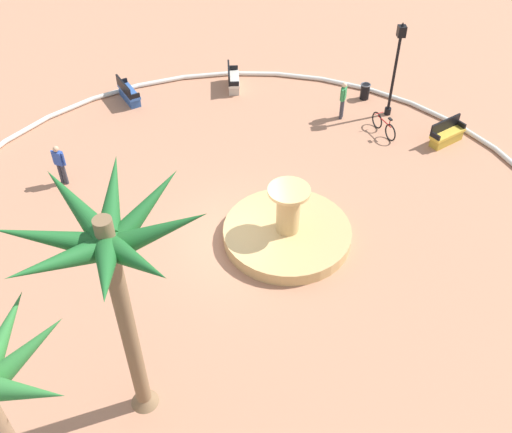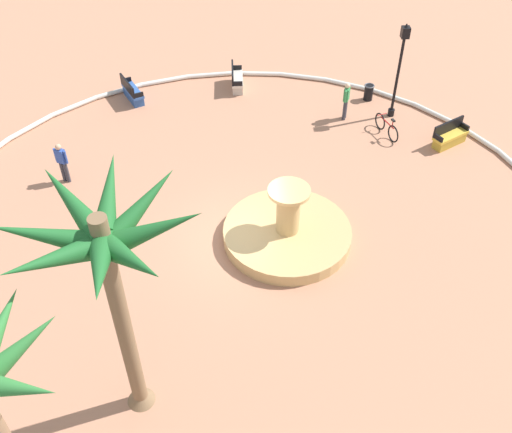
{
  "view_description": "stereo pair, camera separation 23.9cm",
  "coord_description": "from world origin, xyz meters",
  "px_view_note": "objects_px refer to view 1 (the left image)",
  "views": [
    {
      "loc": [
        0.58,
        14.15,
        13.84
      ],
      "look_at": [
        -0.44,
        0.03,
        1.0
      ],
      "focal_mm": 41.22,
      "sensor_mm": 36.0,
      "label": 1
    },
    {
      "loc": [
        0.35,
        14.17,
        13.84
      ],
      "look_at": [
        -0.44,
        0.03,
        1.0
      ],
      "focal_mm": 41.22,
      "sensor_mm": 36.0,
      "label": 2
    }
  ],
  "objects_px": {
    "bench_east": "(129,94)",
    "bicycle_red_frame": "(384,126)",
    "lamppost": "(396,63)",
    "palm_tree_near_fountain": "(111,257)",
    "trash_bin": "(365,91)",
    "bench_west": "(446,135)",
    "person_cyclist_photo": "(60,163)",
    "fountain": "(287,232)",
    "bench_north": "(233,81)",
    "person_cyclist_helmet": "(343,98)"
  },
  "relations": [
    {
      "from": "bicycle_red_frame",
      "to": "person_cyclist_helmet",
      "type": "bearing_deg",
      "value": -41.52
    },
    {
      "from": "bench_north",
      "to": "lamppost",
      "type": "height_order",
      "value": "lamppost"
    },
    {
      "from": "fountain",
      "to": "bench_east",
      "type": "relative_size",
      "value": 2.59
    },
    {
      "from": "lamppost",
      "to": "bench_east",
      "type": "bearing_deg",
      "value": -9.67
    },
    {
      "from": "fountain",
      "to": "trash_bin",
      "type": "distance_m",
      "value": 9.82
    },
    {
      "from": "palm_tree_near_fountain",
      "to": "lamppost",
      "type": "height_order",
      "value": "palm_tree_near_fountain"
    },
    {
      "from": "bench_east",
      "to": "bench_west",
      "type": "xyz_separation_m",
      "value": [
        -13.1,
        4.19,
        0.0
      ]
    },
    {
      "from": "trash_bin",
      "to": "bench_west",
      "type": "bearing_deg",
      "value": 125.39
    },
    {
      "from": "fountain",
      "to": "palm_tree_near_fountain",
      "type": "xyz_separation_m",
      "value": [
        4.35,
        5.78,
        5.13
      ]
    },
    {
      "from": "fountain",
      "to": "bicycle_red_frame",
      "type": "height_order",
      "value": "fountain"
    },
    {
      "from": "bench_north",
      "to": "bicycle_red_frame",
      "type": "bearing_deg",
      "value": 144.93
    },
    {
      "from": "bench_north",
      "to": "lamppost",
      "type": "distance_m",
      "value": 7.44
    },
    {
      "from": "palm_tree_near_fountain",
      "to": "lamppost",
      "type": "relative_size",
      "value": 1.61
    },
    {
      "from": "bench_west",
      "to": "bench_north",
      "type": "relative_size",
      "value": 1.02
    },
    {
      "from": "fountain",
      "to": "trash_bin",
      "type": "relative_size",
      "value": 5.87
    },
    {
      "from": "fountain",
      "to": "person_cyclist_photo",
      "type": "xyz_separation_m",
      "value": [
        7.96,
        -3.57,
        0.62
      ]
    },
    {
      "from": "fountain",
      "to": "bench_west",
      "type": "relative_size",
      "value": 2.62
    },
    {
      "from": "bench_east",
      "to": "bicycle_red_frame",
      "type": "xyz_separation_m",
      "value": [
        -10.71,
        3.39,
        0.04
      ]
    },
    {
      "from": "trash_bin",
      "to": "bench_east",
      "type": "bearing_deg",
      "value": -3.11
    },
    {
      "from": "person_cyclist_photo",
      "to": "bench_north",
      "type": "bearing_deg",
      "value": -135.08
    },
    {
      "from": "bicycle_red_frame",
      "to": "person_cyclist_helmet",
      "type": "relative_size",
      "value": 0.97
    },
    {
      "from": "person_cyclist_helmet",
      "to": "person_cyclist_photo",
      "type": "bearing_deg",
      "value": 18.31
    },
    {
      "from": "palm_tree_near_fountain",
      "to": "bench_east",
      "type": "xyz_separation_m",
      "value": [
        1.7,
        -15.08,
        -5.09
      ]
    },
    {
      "from": "person_cyclist_helmet",
      "to": "trash_bin",
      "type": "bearing_deg",
      "value": -131.75
    },
    {
      "from": "bench_west",
      "to": "person_cyclist_photo",
      "type": "xyz_separation_m",
      "value": [
        15.01,
        1.54,
        0.59
      ]
    },
    {
      "from": "fountain",
      "to": "bicycle_red_frame",
      "type": "xyz_separation_m",
      "value": [
        -4.66,
        -5.91,
        0.07
      ]
    },
    {
      "from": "bench_east",
      "to": "trash_bin",
      "type": "distance_m",
      "value": 10.55
    },
    {
      "from": "bench_west",
      "to": "person_cyclist_photo",
      "type": "distance_m",
      "value": 15.1
    },
    {
      "from": "bench_west",
      "to": "trash_bin",
      "type": "xyz_separation_m",
      "value": [
        2.57,
        -3.62,
        0.04
      ]
    },
    {
      "from": "bench_west",
      "to": "person_cyclist_helmet",
      "type": "xyz_separation_m",
      "value": [
        3.9,
        -2.14,
        0.61
      ]
    },
    {
      "from": "bench_west",
      "to": "trash_bin",
      "type": "distance_m",
      "value": 4.44
    },
    {
      "from": "lamppost",
      "to": "person_cyclist_helmet",
      "type": "distance_m",
      "value": 2.54
    },
    {
      "from": "fountain",
      "to": "lamppost",
      "type": "distance_m",
      "value": 9.29
    },
    {
      "from": "palm_tree_near_fountain",
      "to": "trash_bin",
      "type": "relative_size",
      "value": 9.17
    },
    {
      "from": "fountain",
      "to": "palm_tree_near_fountain",
      "type": "height_order",
      "value": "palm_tree_near_fountain"
    },
    {
      "from": "bench_north",
      "to": "person_cyclist_helmet",
      "type": "relative_size",
      "value": 0.95
    },
    {
      "from": "palm_tree_near_fountain",
      "to": "trash_bin",
      "type": "distance_m",
      "value": 17.72
    },
    {
      "from": "fountain",
      "to": "person_cyclist_photo",
      "type": "height_order",
      "value": "fountain"
    },
    {
      "from": "bench_west",
      "to": "person_cyclist_helmet",
      "type": "relative_size",
      "value": 0.96
    },
    {
      "from": "bench_east",
      "to": "person_cyclist_helmet",
      "type": "distance_m",
      "value": 9.45
    },
    {
      "from": "lamppost",
      "to": "fountain",
      "type": "bearing_deg",
      "value": 54.74
    },
    {
      "from": "bench_west",
      "to": "person_cyclist_photo",
      "type": "bearing_deg",
      "value": 5.86
    },
    {
      "from": "trash_bin",
      "to": "person_cyclist_photo",
      "type": "xyz_separation_m",
      "value": [
        12.44,
        5.16,
        0.55
      ]
    },
    {
      "from": "bicycle_red_frame",
      "to": "person_cyclist_helmet",
      "type": "distance_m",
      "value": 2.09
    },
    {
      "from": "lamppost",
      "to": "bench_west",
      "type": "bearing_deg",
      "value": 128.88
    },
    {
      "from": "palm_tree_near_fountain",
      "to": "person_cyclist_photo",
      "type": "height_order",
      "value": "palm_tree_near_fountain"
    },
    {
      "from": "person_cyclist_helmet",
      "to": "bicycle_red_frame",
      "type": "bearing_deg",
      "value": 138.48
    },
    {
      "from": "bench_north",
      "to": "person_cyclist_helmet",
      "type": "height_order",
      "value": "person_cyclist_helmet"
    },
    {
      "from": "trash_bin",
      "to": "bicycle_red_frame",
      "type": "bearing_deg",
      "value": 93.72
    },
    {
      "from": "bench_east",
      "to": "bicycle_red_frame",
      "type": "relative_size",
      "value": 1.01
    }
  ]
}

